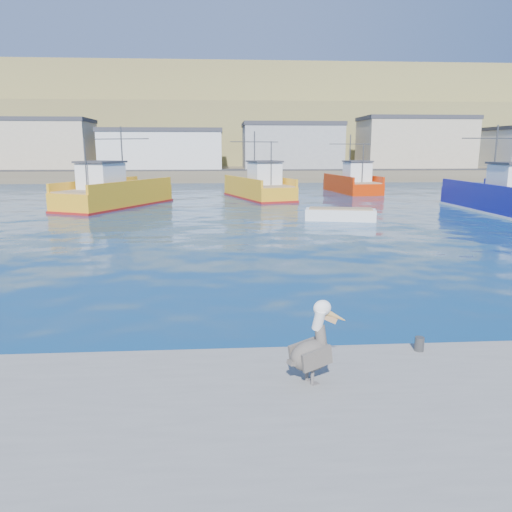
{
  "coord_description": "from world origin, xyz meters",
  "views": [
    {
      "loc": [
        -1.13,
        -13.03,
        4.68
      ],
      "look_at": [
        -0.05,
        2.42,
        1.35
      ],
      "focal_mm": 35.0,
      "sensor_mm": 36.0,
      "label": 1
    }
  ],
  "objects_px": {
    "trawler_yellow_a": "(114,194)",
    "trawler_blue": "(501,198)",
    "trawler_yellow_b": "(259,188)",
    "boat_orange": "(353,183)",
    "pelican": "(314,348)",
    "skiff_mid": "(340,216)",
    "skiff_far": "(491,190)"
  },
  "relations": [
    {
      "from": "trawler_yellow_b",
      "to": "skiff_mid",
      "type": "bearing_deg",
      "value": -74.6
    },
    {
      "from": "trawler_blue",
      "to": "skiff_far",
      "type": "height_order",
      "value": "trawler_blue"
    },
    {
      "from": "skiff_far",
      "to": "pelican",
      "type": "distance_m",
      "value": 53.01
    },
    {
      "from": "trawler_yellow_a",
      "to": "pelican",
      "type": "bearing_deg",
      "value": -72.62
    },
    {
      "from": "trawler_yellow_b",
      "to": "trawler_blue",
      "type": "bearing_deg",
      "value": -33.66
    },
    {
      "from": "trawler_blue",
      "to": "skiff_mid",
      "type": "height_order",
      "value": "trawler_blue"
    },
    {
      "from": "trawler_yellow_a",
      "to": "skiff_mid",
      "type": "relative_size",
      "value": 2.51
    },
    {
      "from": "trawler_blue",
      "to": "boat_orange",
      "type": "distance_m",
      "value": 18.65
    },
    {
      "from": "trawler_yellow_b",
      "to": "boat_orange",
      "type": "bearing_deg",
      "value": 28.2
    },
    {
      "from": "trawler_yellow_b",
      "to": "pelican",
      "type": "bearing_deg",
      "value": -92.95
    },
    {
      "from": "trawler_blue",
      "to": "skiff_far",
      "type": "relative_size",
      "value": 2.95
    },
    {
      "from": "trawler_yellow_a",
      "to": "skiff_far",
      "type": "distance_m",
      "value": 40.24
    },
    {
      "from": "pelican",
      "to": "trawler_yellow_a",
      "type": "bearing_deg",
      "value": 107.38
    },
    {
      "from": "skiff_mid",
      "to": "skiff_far",
      "type": "xyz_separation_m",
      "value": [
        21.79,
        20.71,
        -0.06
      ]
    },
    {
      "from": "trawler_yellow_b",
      "to": "trawler_blue",
      "type": "relative_size",
      "value": 0.96
    },
    {
      "from": "trawler_yellow_a",
      "to": "skiff_mid",
      "type": "distance_m",
      "value": 19.06
    },
    {
      "from": "trawler_yellow_a",
      "to": "pelican",
      "type": "distance_m",
      "value": 34.95
    },
    {
      "from": "boat_orange",
      "to": "pelican",
      "type": "height_order",
      "value": "boat_orange"
    },
    {
      "from": "trawler_yellow_b",
      "to": "skiff_far",
      "type": "xyz_separation_m",
      "value": [
        26.04,
        5.29,
        -0.74
      ]
    },
    {
      "from": "trawler_blue",
      "to": "skiff_mid",
      "type": "distance_m",
      "value": 13.79
    },
    {
      "from": "trawler_yellow_b",
      "to": "trawler_yellow_a",
      "type": "bearing_deg",
      "value": -153.18
    },
    {
      "from": "boat_orange",
      "to": "skiff_mid",
      "type": "height_order",
      "value": "boat_orange"
    },
    {
      "from": "boat_orange",
      "to": "skiff_far",
      "type": "distance_m",
      "value": 15.43
    },
    {
      "from": "trawler_yellow_b",
      "to": "pelican",
      "type": "xyz_separation_m",
      "value": [
        -2.05,
        -39.66,
        0.16
      ]
    },
    {
      "from": "trawler_yellow_b",
      "to": "boat_orange",
      "type": "xyz_separation_m",
      "value": [
        10.63,
        5.7,
        0.07
      ]
    },
    {
      "from": "trawler_yellow_a",
      "to": "trawler_blue",
      "type": "distance_m",
      "value": 30.44
    },
    {
      "from": "skiff_far",
      "to": "skiff_mid",
      "type": "bearing_deg",
      "value": -136.46
    },
    {
      "from": "trawler_yellow_a",
      "to": "boat_orange",
      "type": "height_order",
      "value": "trawler_yellow_a"
    },
    {
      "from": "trawler_yellow_b",
      "to": "skiff_mid",
      "type": "distance_m",
      "value": 16.0
    },
    {
      "from": "skiff_far",
      "to": "pelican",
      "type": "xyz_separation_m",
      "value": [
        -28.08,
        -44.95,
        0.9
      ]
    },
    {
      "from": "skiff_mid",
      "to": "pelican",
      "type": "relative_size",
      "value": 3.15
    },
    {
      "from": "trawler_yellow_a",
      "to": "boat_orange",
      "type": "relative_size",
      "value": 1.28
    }
  ]
}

